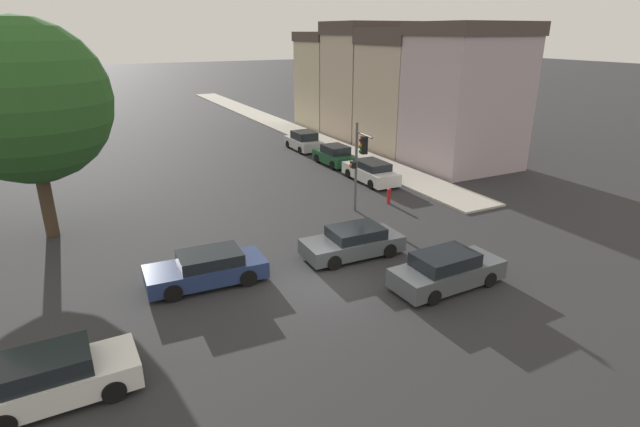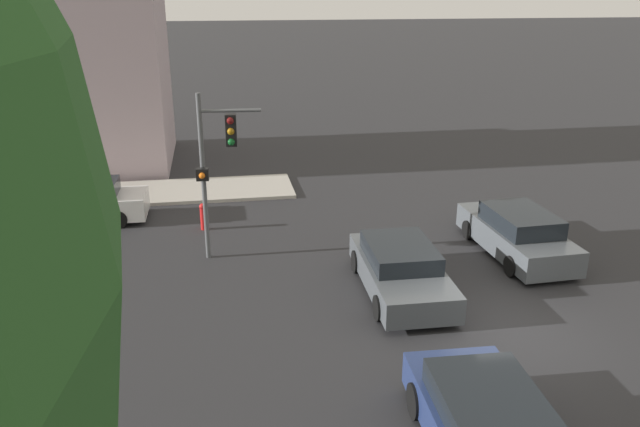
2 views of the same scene
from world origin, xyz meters
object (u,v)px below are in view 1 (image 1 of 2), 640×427
(parked_car_1, at_px, (335,156))
(fire_hydrant, at_px, (389,195))
(parked_car_0, at_px, (371,172))
(crossing_car_2, at_px, (207,269))
(crossing_car_3, at_px, (353,242))
(traffic_signal, at_px, (359,156))
(parked_car_2, at_px, (304,141))
(street_tree, at_px, (27,102))
(crossing_car_0, at_px, (447,270))
(crossing_car_1, at_px, (55,378))

(parked_car_1, bearing_deg, fire_hydrant, 169.76)
(parked_car_0, distance_m, fire_hydrant, 4.49)
(crossing_car_2, relative_size, fire_hydrant, 5.13)
(crossing_car_2, bearing_deg, crossing_car_3, 179.33)
(traffic_signal, distance_m, crossing_car_2, 10.76)
(traffic_signal, xyz_separation_m, crossing_car_3, (-3.05, -4.63, -2.57))
(parked_car_2, bearing_deg, crossing_car_3, 160.55)
(street_tree, bearing_deg, crossing_car_0, -43.15)
(street_tree, bearing_deg, crossing_car_2, -56.82)
(street_tree, distance_m, crossing_car_1, 14.30)
(traffic_signal, relative_size, parked_car_0, 1.05)
(street_tree, bearing_deg, traffic_signal, -15.28)
(parked_car_1, xyz_separation_m, parked_car_2, (0.07, 5.55, 0.03))
(crossing_car_2, distance_m, parked_car_2, 23.84)
(crossing_car_1, distance_m, parked_car_0, 23.35)
(crossing_car_0, distance_m, crossing_car_1, 13.68)
(crossing_car_3, height_order, parked_car_0, parked_car_0)
(fire_hydrant, bearing_deg, street_tree, 168.52)
(traffic_signal, distance_m, parked_car_2, 16.07)
(crossing_car_2, distance_m, parked_car_1, 19.48)
(fire_hydrant, bearing_deg, crossing_car_1, -151.26)
(crossing_car_2, bearing_deg, crossing_car_1, 43.52)
(crossing_car_1, bearing_deg, crossing_car_0, -0.75)
(crossing_car_3, relative_size, parked_car_2, 1.11)
(parked_car_0, bearing_deg, parked_car_2, -0.09)
(parked_car_0, bearing_deg, street_tree, 92.46)
(street_tree, relative_size, parked_car_0, 2.17)
(crossing_car_1, distance_m, parked_car_2, 30.84)
(street_tree, bearing_deg, crossing_car_1, -89.71)
(crossing_car_1, xyz_separation_m, parked_car_1, (18.86, 18.80, 0.00))
(crossing_car_1, bearing_deg, crossing_car_3, 18.51)
(parked_car_2, bearing_deg, crossing_car_1, 142.07)
(crossing_car_0, height_order, parked_car_0, crossing_car_0)
(street_tree, relative_size, fire_hydrant, 11.05)
(crossing_car_0, xyz_separation_m, crossing_car_2, (-8.27, 4.51, -0.04))
(parked_car_1, bearing_deg, street_tree, 105.59)
(crossing_car_1, xyz_separation_m, parked_car_2, (18.93, 24.35, 0.04))
(crossing_car_0, bearing_deg, crossing_car_1, 178.75)
(parked_car_0, bearing_deg, fire_hydrant, 161.32)
(parked_car_2, bearing_deg, street_tree, 120.61)
(parked_car_0, relative_size, parked_car_1, 1.20)
(street_tree, height_order, crossing_car_1, street_tree)
(crossing_car_3, bearing_deg, parked_car_0, -125.05)
(crossing_car_0, relative_size, parked_car_0, 1.00)
(parked_car_0, height_order, fire_hydrant, parked_car_0)
(crossing_car_1, relative_size, parked_car_0, 0.90)
(street_tree, height_order, parked_car_0, street_tree)
(traffic_signal, bearing_deg, street_tree, -10.42)
(traffic_signal, distance_m, crossing_car_0, 9.22)
(crossing_car_0, relative_size, fire_hydrant, 5.07)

